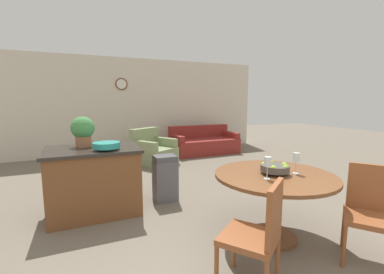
{
  "coord_description": "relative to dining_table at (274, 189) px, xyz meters",
  "views": [
    {
      "loc": [
        -1.34,
        -1.09,
        1.51
      ],
      "look_at": [
        0.28,
        2.64,
        0.93
      ],
      "focal_mm": 24.0,
      "sensor_mm": 36.0,
      "label": 1
    }
  ],
  "objects": [
    {
      "name": "couch",
      "position": [
        1.36,
        4.52,
        -0.29
      ],
      "size": [
        1.89,
        0.97,
        0.78
      ],
      "rotation": [
        0.0,
        0.0,
        0.02
      ],
      "color": "maroon",
      "rests_on": "ground_plane"
    },
    {
      "name": "potted_plant",
      "position": [
        -1.86,
        1.69,
        0.55
      ],
      "size": [
        0.31,
        0.31,
        0.41
      ],
      "color": "#A36642",
      "rests_on": "kitchen_island"
    },
    {
      "name": "teal_bowl",
      "position": [
        -1.59,
        1.3,
        0.38
      ],
      "size": [
        0.34,
        0.34,
        0.1
      ],
      "color": "teal",
      "rests_on": "kitchen_island"
    },
    {
      "name": "dining_chair_near_left",
      "position": [
        -0.65,
        -0.58,
        -0.07
      ],
      "size": [
        0.59,
        0.59,
        0.91
      ],
      "rotation": [
        0.0,
        0.0,
        6.92
      ],
      "color": "brown",
      "rests_on": "ground_plane"
    },
    {
      "name": "armchair",
      "position": [
        -0.33,
        3.83,
        -0.28
      ],
      "size": [
        1.14,
        1.15,
        0.84
      ],
      "rotation": [
        0.0,
        0.0,
        0.54
      ],
      "color": "gray",
      "rests_on": "ground_plane"
    },
    {
      "name": "wall_back",
      "position": [
        -0.53,
        5.41,
        0.78
      ],
      "size": [
        8.0,
        0.09,
        2.7
      ],
      "color": "beige",
      "rests_on": "ground_plane"
    },
    {
      "name": "wine_glass_right",
      "position": [
        0.21,
        -0.08,
        0.33
      ],
      "size": [
        0.07,
        0.07,
        0.23
      ],
      "color": "silver",
      "rests_on": "dining_table"
    },
    {
      "name": "dining_chair_near_right",
      "position": [
        0.58,
        -0.65,
        -0.07
      ],
      "size": [
        0.59,
        0.59,
        0.91
      ],
      "rotation": [
        0.0,
        0.0,
        8.49
      ],
      "color": "brown",
      "rests_on": "ground_plane"
    },
    {
      "name": "trash_bin",
      "position": [
        -0.75,
        1.52,
        -0.22
      ],
      "size": [
        0.34,
        0.28,
        0.69
      ],
      "color": "#56565B",
      "rests_on": "ground_plane"
    },
    {
      "name": "dining_table",
      "position": [
        0.0,
        0.0,
        0.0
      ],
      "size": [
        1.28,
        1.28,
        0.73
      ],
      "color": "brown",
      "rests_on": "ground_plane"
    },
    {
      "name": "kitchen_island",
      "position": [
        -1.75,
        1.5,
        -0.12
      ],
      "size": [
        1.18,
        0.87,
        0.89
      ],
      "color": "brown",
      "rests_on": "ground_plane"
    },
    {
      "name": "fruit_bowl",
      "position": [
        0.0,
        0.0,
        0.23
      ],
      "size": [
        0.3,
        0.3,
        0.12
      ],
      "color": "#4C4742",
      "rests_on": "dining_table"
    },
    {
      "name": "wine_glass_left",
      "position": [
        -0.2,
        -0.11,
        0.33
      ],
      "size": [
        0.07,
        0.07,
        0.23
      ],
      "color": "silver",
      "rests_on": "dining_table"
    }
  ]
}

